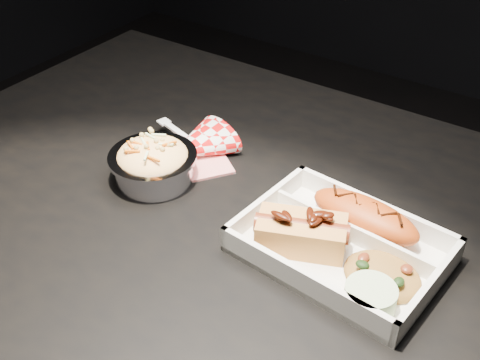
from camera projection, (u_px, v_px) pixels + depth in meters
name	position (u px, v px, depth m)	size (l,w,h in m)	color
dining_table	(254.00, 263.00, 0.89)	(1.20, 0.80, 0.75)	black
food_tray	(341.00, 248.00, 0.77)	(0.27, 0.20, 0.04)	silver
fried_pastry	(365.00, 216.00, 0.79)	(0.16, 0.06, 0.04)	#AD4111
hotdog	(301.00, 231.00, 0.76)	(0.13, 0.10, 0.06)	#D08E47
fried_rice_mound	(384.00, 269.00, 0.72)	(0.10, 0.08, 0.03)	#A36F2F
cupcake_liner	(370.00, 298.00, 0.68)	(0.06, 0.06, 0.03)	#B9D29F
foil_coleslaw_cup	(153.00, 162.00, 0.89)	(0.13, 0.13, 0.07)	silver
napkin_fork	(195.00, 146.00, 0.95)	(0.18, 0.15, 0.10)	red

